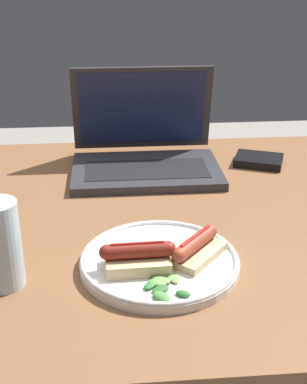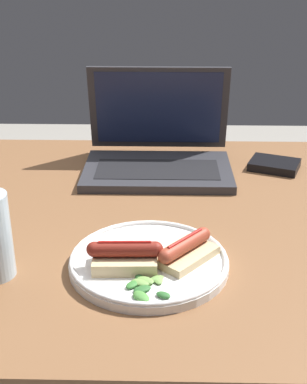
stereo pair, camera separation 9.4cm
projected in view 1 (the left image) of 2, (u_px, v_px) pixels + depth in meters
The scene contains 8 objects.
desk at pixel (98, 244), 1.01m from camera, with size 1.32×0.85×0.75m.
laptop at pixel (145, 152), 1.18m from camera, with size 0.32×0.25×0.21m.
plate at pixel (159, 261), 0.82m from camera, with size 0.25×0.25×0.02m.
sausage_toast_left at pixel (138, 258), 0.79m from camera, with size 0.11×0.06×0.05m.
sausage_toast_middle at pixel (195, 248), 0.82m from camera, with size 0.11×0.12×0.04m.
salad_pile at pixel (163, 286), 0.75m from camera, with size 0.07×0.08×0.01m.
drinking_glass at pixel (0, 245), 0.76m from camera, with size 0.06×0.06×0.13m.
external_drive at pixel (259, 160), 1.22m from camera, with size 0.13×0.11×0.02m.
Camera 1 is at (0.03, -0.88, 1.20)m, focal length 50.00 mm.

